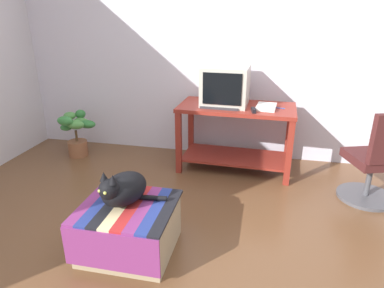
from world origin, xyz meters
The scene contains 12 objects.
ground_plane centered at (0.00, 0.00, 0.00)m, with size 14.00×14.00×0.00m, color brown.
back_wall centered at (0.00, 2.05, 1.30)m, with size 8.00×0.10×2.60m, color silver.
desk centered at (0.30, 1.60, 0.49)m, with size 1.25×0.66×0.73m.
tv_monitor centered at (0.17, 1.64, 0.93)m, with size 0.50×0.49×0.41m.
keyboard centered at (0.14, 1.47, 0.74)m, with size 0.40×0.15×0.02m, color #333338.
book centered at (0.61, 1.54, 0.75)m, with size 0.19×0.26×0.04m, color white.
ottoman_with_blanket centered at (-0.31, 0.01, 0.19)m, with size 0.67×0.62×0.38m.
cat centered at (-0.35, 0.03, 0.50)m, with size 0.48×0.44×0.29m.
potted_plant centered at (-1.61, 1.55, 0.30)m, with size 0.44×0.37×0.55m.
office_chair centered at (1.62, 1.14, 0.39)m, with size 0.53×0.53×0.89m.
stapler centered at (0.49, 1.39, 0.75)m, with size 0.04×0.11×0.04m, color black.
pen centered at (0.73, 1.59, 0.73)m, with size 0.01×0.01×0.14m, color #2351B2.
Camera 1 is at (0.57, -1.91, 1.66)m, focal length 31.53 mm.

